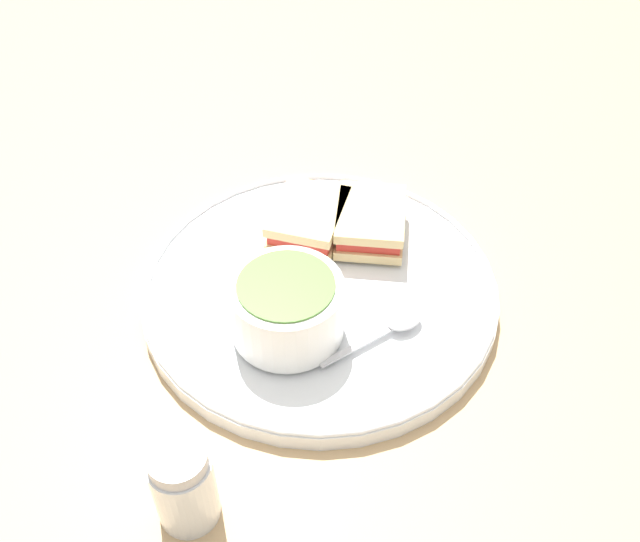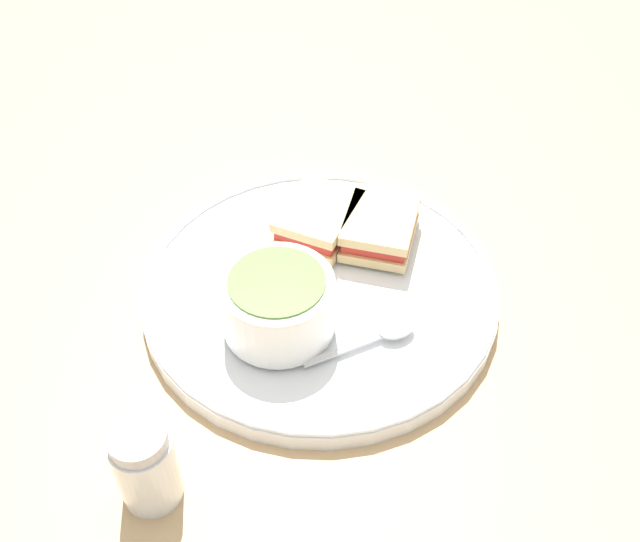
{
  "view_description": "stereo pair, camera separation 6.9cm",
  "coord_description": "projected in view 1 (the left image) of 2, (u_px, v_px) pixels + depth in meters",
  "views": [
    {
      "loc": [
        0.34,
        0.34,
        0.53
      ],
      "look_at": [
        0.0,
        0.0,
        0.04
      ],
      "focal_mm": 42.0,
      "sensor_mm": 36.0,
      "label": 1
    },
    {
      "loc": [
        0.29,
        0.39,
        0.53
      ],
      "look_at": [
        0.0,
        0.0,
        0.04
      ],
      "focal_mm": 42.0,
      "sensor_mm": 36.0,
      "label": 2
    }
  ],
  "objects": [
    {
      "name": "ground_plane",
      "position": [
        320.0,
        297.0,
        0.72
      ],
      "size": [
        2.4,
        2.4,
        0.0
      ],
      "primitive_type": "plane",
      "color": "tan"
    },
    {
      "name": "plate",
      "position": [
        320.0,
        290.0,
        0.71
      ],
      "size": [
        0.33,
        0.33,
        0.02
      ],
      "color": "white",
      "rests_on": "ground_plane"
    },
    {
      "name": "soup_bowl",
      "position": [
        287.0,
        307.0,
        0.64
      ],
      "size": [
        0.1,
        0.1,
        0.06
      ],
      "color": "white",
      "rests_on": "plate"
    },
    {
      "name": "spoon",
      "position": [
        397.0,
        323.0,
        0.66
      ],
      "size": [
        0.11,
        0.04,
        0.01
      ],
      "rotation": [
        0.0,
        0.0,
        9.22
      ],
      "color": "silver",
      "rests_on": "plate"
    },
    {
      "name": "sandwich_half_near",
      "position": [
        371.0,
        222.0,
        0.74
      ],
      "size": [
        0.11,
        0.1,
        0.03
      ],
      "rotation": [
        0.0,
        0.0,
        3.82
      ],
      "color": "#DBBC7F",
      "rests_on": "plate"
    },
    {
      "name": "sandwich_half_far",
      "position": [
        308.0,
        220.0,
        0.74
      ],
      "size": [
        0.11,
        0.1,
        0.03
      ],
      "rotation": [
        0.0,
        0.0,
        3.65
      ],
      "color": "#DBBC7F",
      "rests_on": "plate"
    },
    {
      "name": "salt_shaker",
      "position": [
        184.0,
        485.0,
        0.53
      ],
      "size": [
        0.05,
        0.05,
        0.08
      ],
      "color": "silver",
      "rests_on": "ground_plane"
    }
  ]
}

